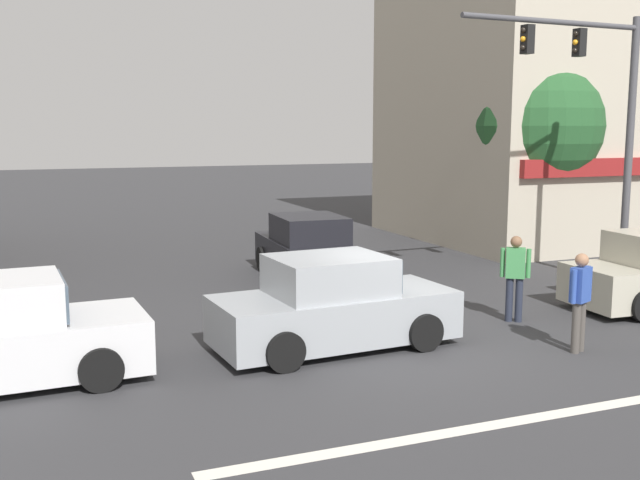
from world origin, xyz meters
TOP-DOWN VIEW (x-y plane):
  - ground_plane at (0.00, 0.00)m, footprint 120.00×120.00m
  - lane_marking_stripe at (0.00, -3.50)m, footprint 9.00×0.24m
  - building_right_corner at (12.67, 9.97)m, footprint 13.00×8.63m
  - street_tree at (7.94, 6.92)m, footprint 3.71×3.71m
  - traffic_light_mast at (6.20, 2.53)m, footprint 4.89×0.41m
  - sedan_crossing_center at (0.46, 5.98)m, footprint 2.06×4.19m
  - sedan_crossing_rightbound at (-1.24, 0.36)m, footprint 4.20×2.08m
  - pedestrian_mid_crossing at (2.66, 0.65)m, footprint 0.48×0.39m
  - pedestrian_far_side at (2.44, -1.40)m, footprint 0.53×0.34m

SIDE VIEW (x-z plane):
  - ground_plane at x=0.00m, z-range 0.00..0.00m
  - lane_marking_stripe at x=0.00m, z-range 0.00..0.01m
  - sedan_crossing_center at x=0.46m, z-range -0.08..1.50m
  - sedan_crossing_rightbound at x=-1.24m, z-range -0.08..1.50m
  - pedestrian_mid_crossing at x=2.66m, z-range 0.11..1.78m
  - pedestrian_far_side at x=2.44m, z-range 0.11..1.78m
  - street_tree at x=7.94m, z-range 0.94..6.54m
  - traffic_light_mast at x=6.20m, z-range 1.08..7.28m
  - building_right_corner at x=12.67m, z-range 0.00..10.82m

